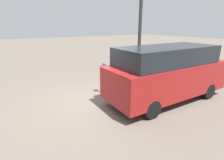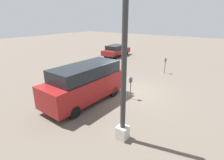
{
  "view_description": "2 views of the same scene",
  "coord_description": "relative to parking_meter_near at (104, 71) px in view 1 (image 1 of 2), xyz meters",
  "views": [
    {
      "loc": [
        -3.03,
        -5.77,
        2.97
      ],
      "look_at": [
        0.58,
        -0.27,
        0.9
      ],
      "focal_mm": 28.0,
      "sensor_mm": 36.0,
      "label": 1
    },
    {
      "loc": [
        9.24,
        5.29,
        4.67
      ],
      "look_at": [
        0.92,
        -0.63,
        1.02
      ],
      "focal_mm": 28.0,
      "sensor_mm": 36.0,
      "label": 2
    }
  ],
  "objects": [
    {
      "name": "ground_plane",
      "position": [
        -0.73,
        -0.59,
        -1.05
      ],
      "size": [
        80.0,
        80.0,
        0.0
      ],
      "primitive_type": "plane",
      "color": "#60564C"
    },
    {
      "name": "parking_meter_near",
      "position": [
        0.0,
        0.0,
        0.0
      ],
      "size": [
        0.2,
        0.11,
        1.42
      ],
      "rotation": [
        0.0,
        0.0,
        0.02
      ],
      "color": "#4C4C4C",
      "rests_on": "ground"
    },
    {
      "name": "lamp_post",
      "position": [
        3.42,
        1.59,
        1.32
      ],
      "size": [
        0.44,
        0.44,
        6.18
      ],
      "color": "beige",
      "rests_on": "ground"
    },
    {
      "name": "parked_van",
      "position": [
        1.79,
        -1.95,
        0.14
      ],
      "size": [
        5.23,
        2.09,
        2.21
      ],
      "rotation": [
        0.0,
        0.0,
        -0.04
      ],
      "color": "maroon",
      "rests_on": "ground"
    }
  ]
}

